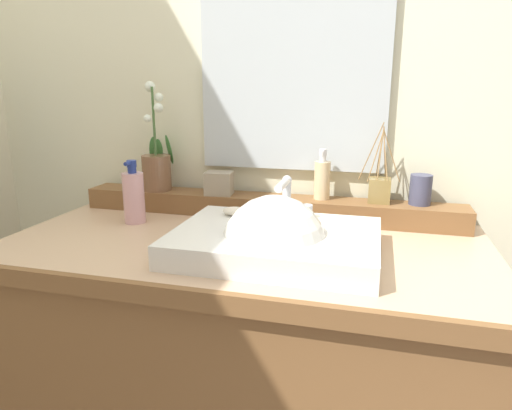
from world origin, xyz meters
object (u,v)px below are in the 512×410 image
Objects in this scene: soap_dispenser at (322,179)px; trinket_box at (219,183)px; potted_plant at (157,164)px; tumbler_cup at (420,190)px; soap_bar at (235,211)px; sink_basin at (275,245)px; reed_diffuser at (379,189)px; lotion_bottle at (134,196)px.

trinket_box is (-0.33, -0.02, -0.03)m from soap_dispenser.
potted_plant is 3.99× the size of tumbler_cup.
soap_bar is 0.83× the size of trinket_box.
sink_basin is 0.36m from soap_dispenser.
reed_diffuser reaches higher than tumbler_cup.
reed_diffuser is at bearing -178.78° from tumbler_cup.
soap_bar is (-0.14, 0.11, 0.05)m from sink_basin.
soap_bar is at bearing -132.38° from soap_dispenser.
lotion_bottle reaches higher than tumbler_cup.
sink_basin is 5.87× the size of trinket_box.
reed_diffuser is 1.24× the size of lotion_bottle.
soap_dispenser is 0.81× the size of lotion_bottle.
tumbler_cup is at bearing 12.33° from lotion_bottle.
soap_dispenser is 0.33m from trinket_box.
reed_diffuser is at bearing 0.63° from soap_dispenser.
soap_bar is 0.31m from soap_dispenser.
soap_bar is 0.29× the size of reed_diffuser.
soap_dispenser is 0.57m from lotion_bottle.
reed_diffuser reaches higher than sink_basin.
reed_diffuser is at bearing 1.28° from potted_plant.
trinket_box is (-0.50, -0.03, -0.00)m from reed_diffuser.
lotion_bottle is (-0.71, -0.18, -0.03)m from reed_diffuser.
trinket_box is at bearing 128.96° from sink_basin.
soap_bar is at bearing 140.49° from sink_basin.
soap_bar is at bearing -8.42° from lotion_bottle.
sink_basin is 0.18m from soap_bar.
tumbler_cup is 0.85m from lotion_bottle.
sink_basin reaches higher than soap_bar.
potted_plant is at bearing 171.59° from trinket_box.
soap_dispenser reaches higher than soap_bar.
trinket_box is (-0.25, 0.31, 0.08)m from sink_basin.
soap_dispenser reaches higher than sink_basin.
soap_dispenser is at bearing 47.62° from soap_bar.
reed_diffuser reaches higher than soap_bar.
soap_bar is 0.44m from reed_diffuser.
soap_dispenser is (0.55, 0.01, -0.02)m from potted_plant.
trinket_box is at bearing -175.64° from soap_dispenser.
sink_basin is 2.60× the size of lotion_bottle.
potted_plant reaches higher than reed_diffuser.
lotion_bottle is (-0.22, -0.15, -0.02)m from trinket_box.
lotion_bottle reaches higher than soap_bar.
potted_plant is at bearing 145.67° from sink_basin.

